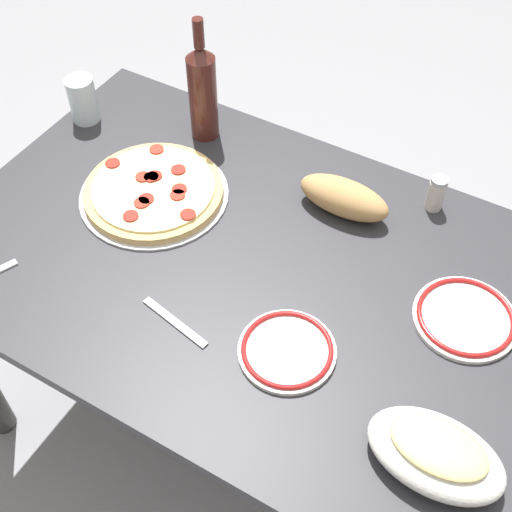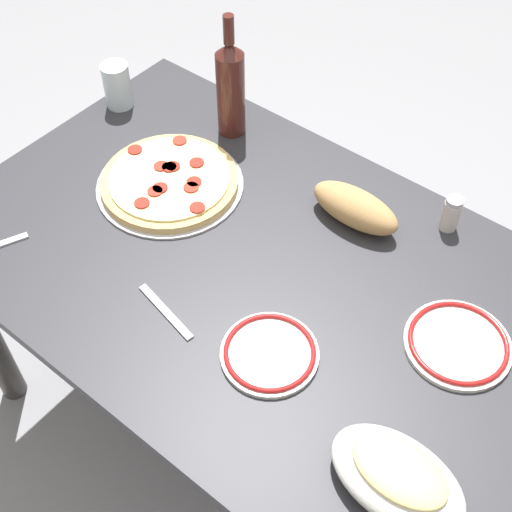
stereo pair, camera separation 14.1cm
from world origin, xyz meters
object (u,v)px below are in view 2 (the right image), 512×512
object	(u,v)px
pepperoni_pizza	(170,181)
side_plate_far	(270,353)
bread_loaf	(355,208)
dining_table	(256,296)
wine_bottle	(231,87)
side_plate_near	(458,343)
baked_pasta_dish	(397,476)
water_glass	(117,86)
spice_shaker	(451,214)

from	to	relation	value
pepperoni_pizza	side_plate_far	bearing A→B (deg)	154.72
side_plate_far	bread_loaf	bearing A→B (deg)	-79.74
bread_loaf	dining_table	bearing A→B (deg)	69.65
wine_bottle	side_plate_far	bearing A→B (deg)	136.08
wine_bottle	side_plate_near	size ratio (longest dim) A/B	1.54
dining_table	wine_bottle	size ratio (longest dim) A/B	4.30
baked_pasta_dish	water_glass	size ratio (longest dim) A/B	2.00
pepperoni_pizza	side_plate_near	distance (m)	0.74
baked_pasta_dish	side_plate_far	distance (m)	0.33
water_glass	bread_loaf	world-z (taller)	water_glass
side_plate_near	bread_loaf	xyz separation A→B (m)	(0.34, -0.16, 0.03)
pepperoni_pizza	water_glass	size ratio (longest dim) A/B	2.89
dining_table	bread_loaf	size ratio (longest dim) A/B	6.43
pepperoni_pizza	bread_loaf	world-z (taller)	bread_loaf
spice_shaker	water_glass	bearing A→B (deg)	9.26
side_plate_near	spice_shaker	world-z (taller)	spice_shaker
side_plate_far	side_plate_near	bearing A→B (deg)	-137.86
bread_loaf	spice_shaker	world-z (taller)	spice_shaker
spice_shaker	side_plate_near	bearing A→B (deg)	121.94
side_plate_far	bread_loaf	size ratio (longest dim) A/B	0.89
dining_table	side_plate_far	distance (m)	0.26
side_plate_far	bread_loaf	distance (m)	0.41
baked_pasta_dish	wine_bottle	world-z (taller)	wine_bottle
pepperoni_pizza	wine_bottle	xyz separation A→B (m)	(0.02, -0.25, 0.12)
spice_shaker	wine_bottle	bearing A→B (deg)	3.94
baked_pasta_dish	side_plate_near	world-z (taller)	baked_pasta_dish
pepperoni_pizza	bread_loaf	distance (m)	0.44
side_plate_near	water_glass	bearing A→B (deg)	-6.64
wine_bottle	spice_shaker	world-z (taller)	wine_bottle
spice_shaker	side_plate_far	bearing A→B (deg)	78.70
water_glass	side_plate_far	world-z (taller)	water_glass
wine_bottle	bread_loaf	distance (m)	0.43
side_plate_near	bread_loaf	size ratio (longest dim) A/B	0.97
wine_bottle	water_glass	world-z (taller)	wine_bottle
wine_bottle	side_plate_far	distance (m)	0.69
pepperoni_pizza	spice_shaker	size ratio (longest dim) A/B	3.99
pepperoni_pizza	bread_loaf	bearing A→B (deg)	-156.14
dining_table	side_plate_far	world-z (taller)	side_plate_far
pepperoni_pizza	baked_pasta_dish	size ratio (longest dim) A/B	1.45
dining_table	pepperoni_pizza	distance (m)	0.34
dining_table	baked_pasta_dish	bearing A→B (deg)	154.30
water_glass	side_plate_near	xyz separation A→B (m)	(-1.06, 0.12, -0.05)
water_glass	side_plate_far	distance (m)	0.87
bread_loaf	side_plate_far	bearing A→B (deg)	100.26
pepperoni_pizza	side_plate_far	world-z (taller)	pepperoni_pizza
water_glass	spice_shaker	size ratio (longest dim) A/B	1.38
side_plate_near	baked_pasta_dish	bearing A→B (deg)	98.92
pepperoni_pizza	side_plate_near	world-z (taller)	pepperoni_pizza
dining_table	wine_bottle	bearing A→B (deg)	-43.53
pepperoni_pizza	side_plate_far	size ratio (longest dim) A/B	1.82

